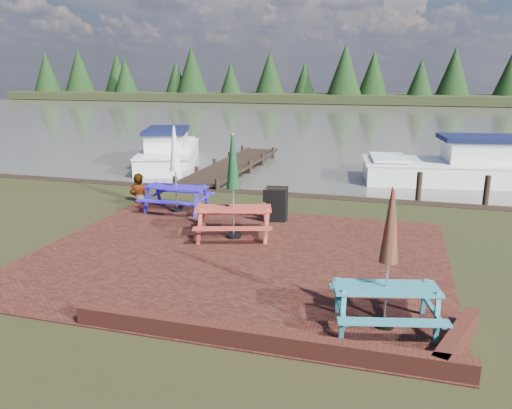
{
  "coord_description": "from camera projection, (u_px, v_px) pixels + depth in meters",
  "views": [
    {
      "loc": [
        3.28,
        -8.92,
        3.92
      ],
      "look_at": [
        0.2,
        1.79,
        1.0
      ],
      "focal_mm": 35.0,
      "sensor_mm": 36.0,
      "label": 1
    }
  ],
  "objects": [
    {
      "name": "boat_near",
      "position": [
        467.0,
        168.0,
        19.2
      ],
      "size": [
        7.77,
        3.64,
        2.02
      ],
      "rotation": [
        0.0,
        0.0,
        1.72
      ],
      "color": "white",
      "rests_on": "ground"
    },
    {
      "name": "picnic_table_blue",
      "position": [
        176.0,
        182.0,
        14.47
      ],
      "size": [
        1.8,
        1.6,
        2.49
      ],
      "rotation": [
        0.0,
        0.0,
        -0.0
      ],
      "color": "#2D19BD",
      "rests_on": "ground"
    },
    {
      "name": "chalkboard",
      "position": [
        276.0,
        205.0,
        13.49
      ],
      "size": [
        0.62,
        0.65,
        0.96
      ],
      "rotation": [
        0.0,
        0.0,
        0.16
      ],
      "color": "black",
      "rests_on": "ground"
    },
    {
      "name": "picnic_table_teal",
      "position": [
        387.0,
        281.0,
        7.78
      ],
      "size": [
        1.93,
        1.79,
        2.27
      ],
      "rotation": [
        0.0,
        0.0,
        0.23
      ],
      "color": "teal",
      "rests_on": "ground"
    },
    {
      "name": "brick_wall",
      "position": [
        304.0,
        340.0,
        7.31
      ],
      "size": [
        6.21,
        1.79,
        0.3
      ],
      "color": "#4C1E16",
      "rests_on": "ground"
    },
    {
      "name": "jetty",
      "position": [
        234.0,
        165.0,
        21.55
      ],
      "size": [
        1.76,
        9.08,
        1.0
      ],
      "color": "black",
      "rests_on": "ground"
    },
    {
      "name": "person",
      "position": [
        138.0,
        174.0,
        15.55
      ],
      "size": [
        0.69,
        0.48,
        1.82
      ],
      "primitive_type": "imported",
      "rotation": [
        0.0,
        0.0,
        3.21
      ],
      "color": "gray",
      "rests_on": "ground"
    },
    {
      "name": "paving",
      "position": [
        237.0,
        256.0,
        11.09
      ],
      "size": [
        9.0,
        7.5,
        0.02
      ],
      "primitive_type": "cube",
      "color": "#3B1412",
      "rests_on": "ground"
    },
    {
      "name": "water",
      "position": [
        362.0,
        119.0,
        44.56
      ],
      "size": [
        120.0,
        60.0,
        0.02
      ],
      "primitive_type": "cube",
      "color": "#424038",
      "rests_on": "ground"
    },
    {
      "name": "picnic_table_red",
      "position": [
        233.0,
        203.0,
        12.09
      ],
      "size": [
        2.23,
        2.1,
        2.55
      ],
      "rotation": [
        0.0,
        0.0,
        0.29
      ],
      "color": "#AF392D",
      "rests_on": "ground"
    },
    {
      "name": "ground",
      "position": [
        222.0,
        273.0,
        10.16
      ],
      "size": [
        120.0,
        120.0,
        0.0
      ],
      "primitive_type": "plane",
      "color": "black",
      "rests_on": "ground"
    },
    {
      "name": "far_treeline",
      "position": [
        379.0,
        79.0,
        70.69
      ],
      "size": [
        120.0,
        10.0,
        8.1
      ],
      "color": "black",
      "rests_on": "ground"
    },
    {
      "name": "boat_jetty",
      "position": [
        169.0,
        153.0,
        23.03
      ],
      "size": [
        4.36,
        7.09,
        1.94
      ],
      "rotation": [
        0.0,
        0.0,
        0.33
      ],
      "color": "white",
      "rests_on": "ground"
    }
  ]
}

